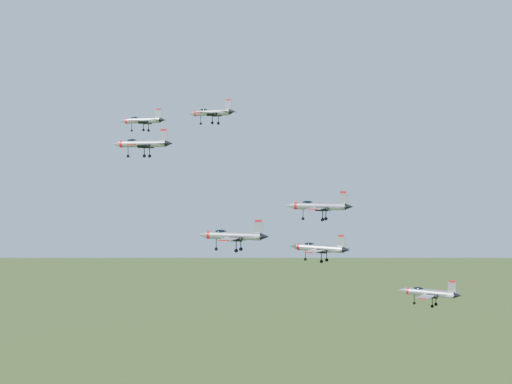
% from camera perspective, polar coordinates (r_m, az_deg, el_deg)
% --- Properties ---
extents(jet_lead, '(11.13, 9.18, 2.98)m').
position_cam_1_polar(jet_lead, '(150.59, -9.14, 5.68)').
color(jet_lead, '#949A9F').
extents(jet_left_high, '(10.65, 8.86, 2.84)m').
position_cam_1_polar(jet_left_high, '(131.56, -3.64, 6.37)').
color(jet_left_high, '#949A9F').
extents(jet_right_high, '(11.02, 9.20, 2.95)m').
position_cam_1_polar(jet_right_high, '(118.26, -9.18, 3.85)').
color(jet_right_high, '#949A9F').
extents(jet_left_low, '(13.43, 11.12, 3.59)m').
position_cam_1_polar(jet_left_low, '(134.88, 4.96, -1.11)').
color(jet_left_low, '#949A9F').
extents(jet_right_low, '(12.74, 10.60, 3.41)m').
position_cam_1_polar(jet_right_low, '(117.83, -1.96, -3.49)').
color(jet_right_low, '#949A9F').
extents(jet_trail, '(11.89, 9.88, 3.18)m').
position_cam_1_polar(jet_trail, '(126.22, 5.01, -4.47)').
color(jet_trail, '#949A9F').
extents(jet_extra, '(11.48, 9.55, 3.07)m').
position_cam_1_polar(jet_extra, '(129.18, 13.60, -7.82)').
color(jet_extra, '#949A9F').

